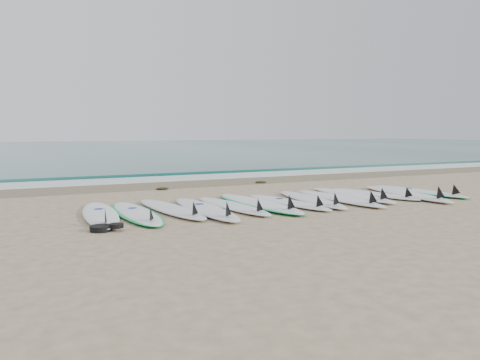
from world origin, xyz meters
name	(u,v)px	position (x,y,z in m)	size (l,w,h in m)	color
ground	(286,203)	(0.00, 0.00, 0.00)	(120.00, 120.00, 0.00)	tan
ocean	(79,148)	(0.00, 32.50, 0.01)	(120.00, 55.00, 0.03)	#24635B
wet_sand_band	(208,183)	(0.00, 4.10, 0.01)	(120.00, 1.80, 0.01)	#72654B
foam_band	(191,178)	(0.00, 5.50, 0.02)	(120.00, 1.40, 0.04)	silver
wave_crest	(176,173)	(0.00, 7.00, 0.05)	(120.00, 1.00, 0.10)	#24635B
surfboard_0	(100,214)	(-3.55, 0.04, 0.06)	(0.76, 2.71, 0.34)	white
surfboard_1	(137,213)	(-2.98, -0.06, 0.05)	(0.65, 2.61, 0.33)	white
surfboard_2	(172,209)	(-2.32, 0.05, 0.06)	(0.84, 2.66, 0.33)	white
surfboard_3	(206,209)	(-1.78, -0.23, 0.06)	(0.60, 2.79, 0.36)	white
surfboard_4	(234,206)	(-1.19, -0.11, 0.06)	(0.75, 2.55, 0.32)	white
surfboard_5	(259,203)	(-0.62, -0.06, 0.05)	(0.88, 2.93, 0.37)	white
surfboard_6	(289,202)	(-0.01, -0.16, 0.05)	(0.84, 2.51, 0.31)	white
surfboard_7	(312,199)	(0.58, -0.07, 0.06)	(0.84, 2.70, 0.34)	white
surfboard_8	(340,198)	(1.19, -0.19, 0.06)	(0.61, 2.76, 0.35)	white
surfboard_9	(353,195)	(1.76, 0.09, 0.06)	(0.60, 2.72, 0.35)	white
surfboard_10	(376,194)	(2.35, 0.03, 0.05)	(0.87, 2.42, 0.30)	white
surfboard_11	(407,193)	(2.95, -0.28, 0.06)	(0.99, 2.97, 0.37)	white
surfboard_12	(419,191)	(3.58, -0.02, 0.05)	(0.84, 2.64, 0.33)	white
seaweed_near	(162,189)	(-1.58, 3.17, 0.03)	(0.31, 0.24, 0.06)	black
seaweed_far	(261,182)	(1.26, 3.37, 0.03)	(0.33, 0.26, 0.06)	black
leash_coil	(105,228)	(-3.68, -1.08, 0.05)	(0.46, 0.36, 0.11)	black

